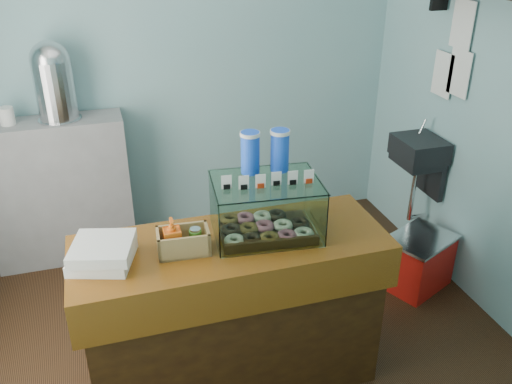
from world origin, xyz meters
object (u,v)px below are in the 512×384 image
object	(u,v)px
counter	(233,311)
display_case	(265,202)
coffee_urn	(53,79)
red_cooler	(418,261)

from	to	relation	value
counter	display_case	distance (m)	0.64
counter	display_case	xyz separation A→B (m)	(0.20, 0.06, 0.61)
counter	coffee_urn	world-z (taller)	coffee_urn
display_case	red_cooler	xyz separation A→B (m)	(1.26, 0.39, -0.87)
display_case	coffee_urn	size ratio (longest dim) A/B	1.06
coffee_urn	counter	bearing A→B (deg)	-62.68
counter	display_case	world-z (taller)	display_case
counter	red_cooler	bearing A→B (deg)	17.18
red_cooler	display_case	bearing A→B (deg)	172.66
counter	coffee_urn	bearing A→B (deg)	117.32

